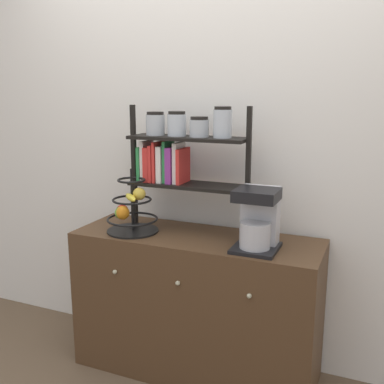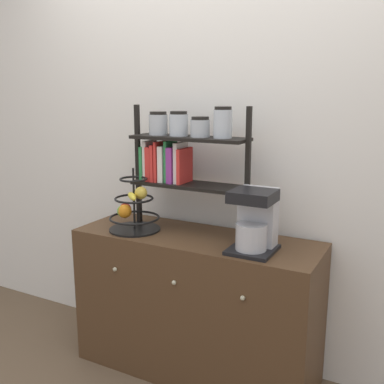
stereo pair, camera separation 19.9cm
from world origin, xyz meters
name	(u,v)px [view 1 (the left image)]	position (x,y,z in m)	size (l,w,h in m)	color
wall_back	(215,139)	(0.00, 0.51, 1.30)	(7.00, 0.05, 2.60)	silver
sideboard	(196,305)	(0.00, 0.23, 0.40)	(1.34, 0.48, 0.80)	#4C331E
coffee_maker	(258,219)	(0.35, 0.17, 0.95)	(0.22, 0.24, 0.31)	black
fruit_stand	(130,211)	(-0.37, 0.16, 0.92)	(0.29, 0.29, 0.35)	black
shelf_hutch	(178,152)	(-0.14, 0.30, 1.24)	(0.70, 0.20, 0.69)	black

